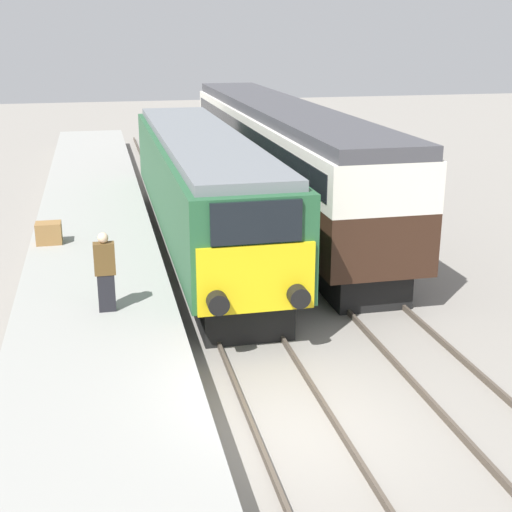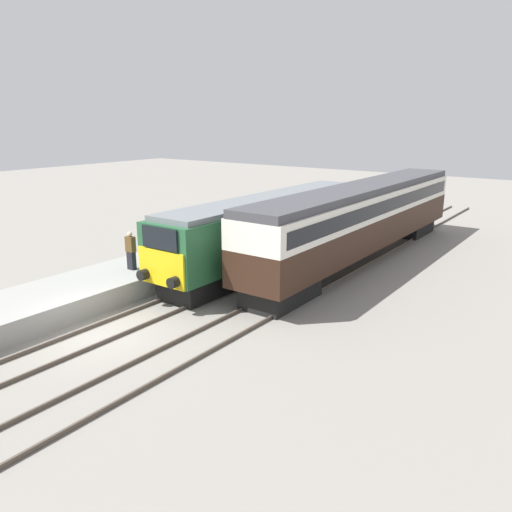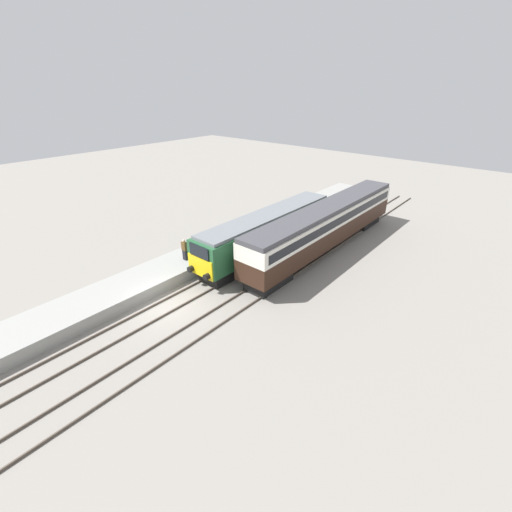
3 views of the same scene
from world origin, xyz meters
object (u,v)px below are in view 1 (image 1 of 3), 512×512
(locomotive, at_px, (201,186))
(person_on_platform, at_px, (105,272))
(luggage_crate, at_px, (49,233))
(passenger_carriage, at_px, (279,148))

(locomotive, bearing_deg, person_on_platform, -114.55)
(locomotive, xyz_separation_m, person_on_platform, (-3.03, -6.64, -0.33))
(locomotive, distance_m, luggage_crate, 4.74)
(person_on_platform, bearing_deg, luggage_crate, 105.12)
(passenger_carriage, bearing_deg, person_on_platform, -121.68)
(luggage_crate, bearing_deg, person_on_platform, -74.88)
(locomotive, xyz_separation_m, passenger_carriage, (3.40, 3.78, 0.42))
(passenger_carriage, relative_size, luggage_crate, 29.08)
(locomotive, relative_size, passenger_carriage, 0.78)
(luggage_crate, bearing_deg, locomotive, 14.83)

